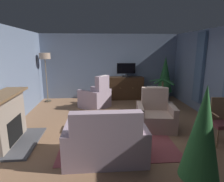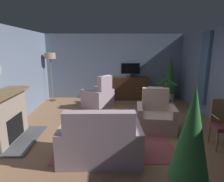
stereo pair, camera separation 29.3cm
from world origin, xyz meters
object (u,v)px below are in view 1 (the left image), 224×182
Objects in this scene: armchair_angled_to_table at (155,116)px; potted_plant_tall_palm_by_window at (162,102)px; tv_remote at (98,111)px; armchair_in_far_corner at (96,98)px; sofa_floral at (106,143)px; potted_plant_on_hearth_side at (165,77)px; tv_cabinet at (126,89)px; television at (126,70)px; coffee_table at (104,115)px; floor_lamp at (45,60)px; side_chair_beside_plant at (223,120)px; fireplace at (6,121)px; potted_plant_small_fern_corner at (202,141)px.

potted_plant_tall_palm_by_window is at bearing 66.04° from armchair_angled_to_table.
armchair_in_far_corner is (-0.07, 1.84, -0.13)m from tv_remote.
potted_plant_tall_palm_by_window is (2.07, 2.96, -0.11)m from sofa_floral.
potted_plant_on_hearth_side reaches higher than armchair_angled_to_table.
tv_remote is (-1.13, -2.90, 0.05)m from tv_cabinet.
potted_plant_tall_palm_by_window is at bearing -51.41° from tv_cabinet.
television is at bearing 172.72° from potted_plant_on_hearth_side.
coffee_table is at bearing 86.62° from tv_remote.
potted_plant_tall_palm_by_window is at bearing 148.83° from tv_remote.
sofa_floral is 1.25× the size of armchair_in_far_corner.
coffee_table is 3.69m from floor_lamp.
television is 4.13m from side_chair_beside_plant.
fireplace is 3.47m from armchair_angled_to_table.
floor_lamp is at bearing -121.61° from tv_remote.
coffee_table is at bearing -108.78° from television.
fireplace is 0.77× the size of floor_lamp.
side_chair_beside_plant is (2.53, -0.85, 0.12)m from coffee_table.
tv_remote is at bearing 95.22° from sofa_floral.
fireplace is 2.05m from tv_remote.
tv_cabinet is 1.90× the size of television.
coffee_table is at bearing -83.76° from armchair_in_far_corner.
floor_lamp is at bearing -176.92° from tv_cabinet.
tv_remote is at bearing -87.94° from armchair_in_far_corner.
tv_remote is at bearing -134.92° from potted_plant_on_hearth_side.
armchair_in_far_corner is 2.28m from potted_plant_tall_palm_by_window.
armchair_angled_to_table is 2.50m from potted_plant_small_fern_corner.
sofa_floral is (2.07, -0.75, -0.19)m from fireplace.
armchair_in_far_corner reaches higher than fireplace.
television is at bearing 96.52° from armchair_angled_to_table.
armchair_angled_to_table is (1.34, 1.33, -0.00)m from sofa_floral.
potted_plant_tall_palm_by_window is (4.14, 2.21, -0.31)m from fireplace.
tv_remote is 1.40m from sofa_floral.
television is at bearing 91.69° from potted_plant_small_fern_corner.
armchair_in_far_corner is at bearing 107.43° from potted_plant_small_fern_corner.
potted_plant_small_fern_corner is (0.16, -5.33, -0.32)m from television.
potted_plant_small_fern_corner reaches higher than fireplace.
side_chair_beside_plant reaches higher than tv_cabinet.
potted_plant_small_fern_corner is (1.15, -2.42, 0.48)m from coffee_table.
armchair_in_far_corner is at bearing -138.58° from tv_cabinet.
potted_plant_on_hearth_side is at bearing 75.24° from potted_plant_small_fern_corner.
armchair_in_far_corner is at bearing 52.72° from fireplace.
armchair_angled_to_table is at bearing -39.38° from floor_lamp.
tv_cabinet is 3.11m from tv_remote.
television is 0.49× the size of sofa_floral.
armchair_in_far_corner is at bearing 96.24° from coffee_table.
potted_plant_small_fern_corner is at bearing -104.76° from potted_plant_on_hearth_side.
sofa_floral is 3.61m from potted_plant_tall_palm_by_window.
armchair_angled_to_table reaches higher than tv_remote.
floor_lamp reaches higher than coffee_table.
television is 1.92m from potted_plant_tall_palm_by_window.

